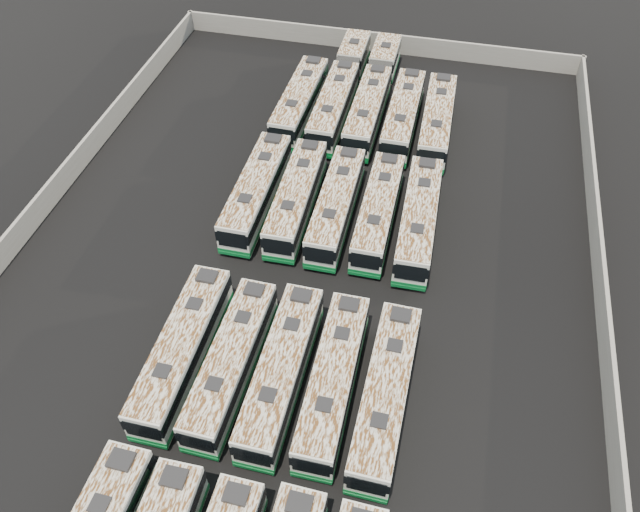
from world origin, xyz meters
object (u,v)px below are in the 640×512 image
(bus_midback_center, at_px, (336,205))
(bus_midback_right, at_px, (378,211))
(bus_midfront_far_left, at_px, (183,349))
(bus_midfront_center, at_px, (281,371))
(bus_back_far_left, at_px, (300,102))
(bus_back_center, at_px, (374,93))
(bus_back_far_right, at_px, (437,121))
(bus_back_left, at_px, (341,88))
(bus_midback_left, at_px, (296,197))
(bus_back_right, at_px, (403,115))
(bus_midfront_right, at_px, (333,380))
(bus_midfront_far_right, at_px, (385,394))
(bus_midfront_left, at_px, (231,362))
(bus_midback_far_left, at_px, (257,191))
(bus_midback_far_right, at_px, (419,219))

(bus_midback_center, bearing_deg, bus_midback_right, 1.97)
(bus_midfront_far_left, distance_m, bus_midfront_center, 6.78)
(bus_back_far_left, bearing_deg, bus_back_center, 27.03)
(bus_back_center, height_order, bus_back_far_right, bus_back_center)
(bus_back_left, distance_m, bus_back_center, 3.36)
(bus_back_far_right, bearing_deg, bus_back_far_left, 178.43)
(bus_midback_center, distance_m, bus_back_far_right, 15.35)
(bus_midback_left, xyz_separation_m, bus_back_right, (6.86, 13.77, 0.01))
(bus_midfront_right, bearing_deg, bus_midfront_far_right, -4.74)
(bus_midfront_right, height_order, bus_back_far_left, bus_back_far_left)
(bus_midfront_far_right, bearing_deg, bus_midfront_left, -179.60)
(bus_midfront_left, xyz_separation_m, bus_back_far_right, (10.08, 30.12, 0.06))
(bus_midfront_right, xyz_separation_m, bus_midback_left, (-6.76, 16.30, 0.03))
(bus_back_far_left, bearing_deg, bus_midfront_center, -76.58)
(bus_back_far_left, distance_m, bus_back_right, 10.16)
(bus_back_far_right, bearing_deg, bus_back_left, 160.32)
(bus_midfront_far_right, xyz_separation_m, bus_midback_far_left, (-13.58, 16.54, 0.03))
(bus_back_left, xyz_separation_m, bus_back_right, (6.79, -3.23, -0.01))
(bus_back_far_left, bearing_deg, bus_midback_left, -75.57)
(bus_midfront_right, bearing_deg, bus_midfront_center, -178.42)
(bus_midfront_center, bearing_deg, bus_midback_right, 78.30)
(bus_back_center, bearing_deg, bus_midback_left, -101.31)
(bus_midfront_center, bearing_deg, bus_midback_center, 90.23)
(bus_midfront_left, xyz_separation_m, bus_back_center, (3.40, 33.54, 0.06))
(bus_midfront_right, height_order, bus_back_far_right, bus_back_far_right)
(bus_midfront_center, xyz_separation_m, bus_back_far_left, (-6.69, 30.16, 0.04))
(bus_midfront_center, bearing_deg, bus_back_center, 90.17)
(bus_back_far_left, xyz_separation_m, bus_back_far_right, (13.42, -0.11, -0.02))
(bus_midback_far_right, bearing_deg, bus_midback_center, 178.03)
(bus_midback_left, bearing_deg, bus_back_far_right, 52.04)
(bus_midfront_far_right, xyz_separation_m, bus_midback_far_right, (0.00, 16.31, 0.02))
(bus_midfront_far_right, relative_size, bus_back_center, 0.64)
(bus_midback_left, relative_size, bus_midback_center, 1.01)
(bus_midback_left, bearing_deg, bus_midfront_center, -79.71)
(bus_midfront_far_left, height_order, bus_midback_center, bus_midfront_far_left)
(bus_midfront_far_left, distance_m, bus_back_left, 33.52)
(bus_midfront_left, height_order, bus_midfront_far_right, bus_midfront_far_right)
(bus_midback_center, bearing_deg, bus_midfront_right, -78.61)
(bus_midback_far_left, bearing_deg, bus_midback_center, -1.57)
(bus_midfront_far_right, relative_size, bus_midback_far_left, 0.99)
(bus_midback_right, xyz_separation_m, bus_midback_far_right, (3.29, -0.22, 0.07))
(bus_midback_left, height_order, bus_back_center, bus_back_center)
(bus_midback_left, relative_size, bus_midback_far_right, 0.99)
(bus_midback_far_left, bearing_deg, bus_back_center, 67.84)
(bus_midback_center, relative_size, bus_midback_far_right, 0.98)
(bus_midback_far_left, bearing_deg, bus_back_right, 53.03)
(bus_midfront_far_left, xyz_separation_m, bus_back_right, (10.25, 30.11, -0.00))
(bus_back_center, height_order, bus_back_right, bus_back_center)
(bus_midback_center, xyz_separation_m, bus_back_left, (-3.32, 17.17, 0.04))
(bus_back_far_left, height_order, bus_back_right, bus_back_far_left)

